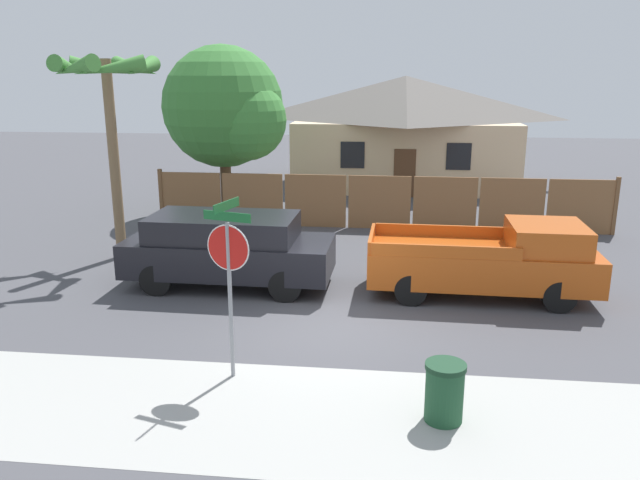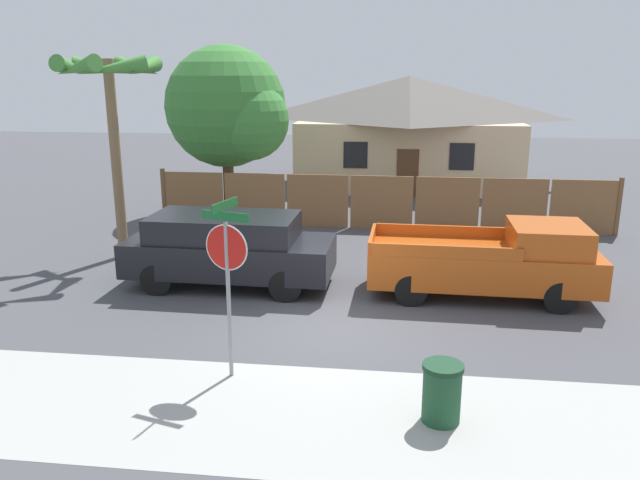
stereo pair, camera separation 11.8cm
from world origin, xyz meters
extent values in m
plane|color=#47474C|center=(0.00, 0.00, 0.00)|extent=(80.00, 80.00, 0.00)
cube|color=#A3A39E|center=(0.00, -3.60, 0.00)|extent=(36.00, 3.20, 0.01)
cube|color=brown|center=(-5.61, 8.38, 0.89)|extent=(2.05, 0.06, 1.77)
cube|color=brown|center=(-3.47, 8.38, 0.89)|extent=(2.05, 0.06, 1.77)
cube|color=brown|center=(-1.33, 8.38, 0.89)|extent=(2.05, 0.06, 1.77)
cube|color=brown|center=(0.81, 8.38, 0.89)|extent=(2.05, 0.06, 1.77)
cube|color=brown|center=(2.95, 8.38, 0.89)|extent=(2.05, 0.06, 1.77)
cube|color=brown|center=(5.09, 8.38, 0.89)|extent=(2.05, 0.06, 1.77)
cube|color=brown|center=(7.23, 8.38, 0.89)|extent=(2.05, 0.06, 1.77)
cube|color=brown|center=(-6.68, 8.38, 0.94)|extent=(0.12, 0.12, 1.87)
cube|color=brown|center=(8.30, 8.38, 0.94)|extent=(0.12, 0.12, 1.87)
cube|color=beige|center=(1.73, 17.41, 1.49)|extent=(9.66, 6.84, 2.98)
pyramid|color=#5B5651|center=(1.73, 17.41, 3.95)|extent=(10.43, 7.39, 1.93)
cube|color=black|center=(-0.44, 13.97, 1.73)|extent=(1.00, 0.04, 1.10)
cube|color=black|center=(3.90, 13.97, 1.73)|extent=(1.00, 0.04, 1.10)
cube|color=brown|center=(1.73, 13.97, 1.00)|extent=(0.90, 0.04, 2.00)
cylinder|color=brown|center=(-4.85, 10.13, 1.13)|extent=(0.40, 0.40, 2.26)
sphere|color=#387A33|center=(-4.85, 10.13, 3.88)|extent=(4.30, 4.30, 4.30)
sphere|color=#3C8437|center=(-3.88, 9.59, 3.45)|extent=(2.80, 2.80, 2.80)
cylinder|color=brown|center=(-6.35, 4.21, 2.70)|extent=(0.28, 0.28, 5.41)
cone|color=#428438|center=(-5.40, 4.21, 5.15)|extent=(0.44, 1.78, 0.71)
cone|color=#428438|center=(-5.88, 5.03, 5.15)|extent=(1.76, 1.27, 0.71)
cone|color=#428438|center=(-6.83, 5.03, 5.15)|extent=(1.76, 1.27, 0.71)
cone|color=#428438|center=(-7.30, 4.21, 5.15)|extent=(0.44, 1.78, 0.71)
cone|color=#428438|center=(-6.83, 3.39, 5.15)|extent=(1.76, 1.27, 0.71)
cone|color=#428438|center=(-5.88, 3.39, 5.15)|extent=(1.76, 1.27, 0.71)
cube|color=black|center=(-2.67, 2.13, 0.77)|extent=(5.00, 2.10, 0.82)
cube|color=black|center=(-2.80, 2.13, 1.47)|extent=(3.51, 1.91, 0.59)
cube|color=black|center=(-1.15, 2.09, 1.47)|extent=(0.10, 1.75, 0.49)
cylinder|color=black|center=(-1.12, 2.97, 0.37)|extent=(0.75, 0.22, 0.75)
cylinder|color=black|center=(-1.16, 1.21, 0.37)|extent=(0.75, 0.22, 0.75)
cylinder|color=black|center=(-4.19, 3.05, 0.37)|extent=(0.75, 0.22, 0.75)
cylinder|color=black|center=(-4.23, 1.28, 0.37)|extent=(0.75, 0.22, 0.75)
cube|color=#B74C14|center=(3.28, 2.13, 0.75)|extent=(5.20, 2.08, 0.81)
cube|color=#B74C14|center=(4.70, 2.10, 1.46)|extent=(1.69, 1.84, 0.61)
cube|color=#B74C14|center=(2.43, 3.08, 1.29)|extent=(3.23, 0.16, 0.28)
cube|color=#B74C14|center=(2.39, 1.22, 1.29)|extent=(3.23, 0.16, 0.28)
cube|color=#B74C14|center=(0.75, 2.19, 1.29)|extent=(0.12, 1.86, 0.28)
cylinder|color=black|center=(4.90, 2.96, 0.36)|extent=(0.72, 0.22, 0.72)
cylinder|color=black|center=(4.86, 1.22, 0.36)|extent=(0.72, 0.22, 0.72)
cylinder|color=black|center=(1.71, 3.04, 0.36)|extent=(0.72, 0.22, 0.72)
cylinder|color=black|center=(1.66, 1.30, 0.36)|extent=(0.72, 0.22, 0.72)
cylinder|color=gray|center=(-1.46, -2.46, 1.36)|extent=(0.07, 0.07, 2.72)
cylinder|color=red|center=(-1.46, -2.46, 2.29)|extent=(0.71, 0.22, 0.73)
cylinder|color=white|center=(-1.46, -2.46, 2.29)|extent=(0.75, 0.22, 0.78)
cube|color=#19602D|center=(-1.46, -2.46, 2.82)|extent=(0.84, 0.26, 0.15)
cube|color=#19602D|center=(-1.46, -2.46, 3.00)|extent=(0.23, 0.75, 0.15)
cylinder|color=#1E4C2D|center=(2.03, -3.49, 0.42)|extent=(0.57, 0.57, 0.85)
cylinder|color=#163922|center=(2.03, -3.49, 0.89)|extent=(0.61, 0.61, 0.08)
camera|label=1|loc=(1.13, -11.99, 5.06)|focal=35.00mm
camera|label=2|loc=(1.25, -11.97, 5.06)|focal=35.00mm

